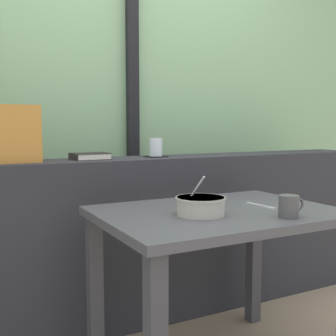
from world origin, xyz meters
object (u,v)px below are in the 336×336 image
(soup_bowl, at_px, (200,206))
(coaster_square, at_px, (156,157))
(throw_pillow, at_px, (2,134))
(juice_glass, at_px, (156,148))
(closed_book, at_px, (90,156))
(ceramic_mug, at_px, (289,206))
(breakfast_table, at_px, (218,238))
(fork_utensil, at_px, (260,205))

(soup_bowl, bearing_deg, coaster_square, 78.62)
(coaster_square, bearing_deg, throw_pillow, -179.17)
(juice_glass, height_order, closed_book, juice_glass)
(soup_bowl, relative_size, ceramic_mug, 1.72)
(breakfast_table, xyz_separation_m, throw_pillow, (-0.75, 0.61, 0.42))
(juice_glass, relative_size, fork_utensil, 0.57)
(juice_glass, bearing_deg, throw_pillow, -179.17)
(fork_utensil, height_order, ceramic_mug, ceramic_mug)
(closed_book, relative_size, fork_utensil, 1.08)
(breakfast_table, bearing_deg, juice_glass, 88.46)
(coaster_square, relative_size, fork_utensil, 0.59)
(juice_glass, distance_m, closed_book, 0.37)
(throw_pillow, height_order, fork_utensil, throw_pillow)
(throw_pillow, height_order, soup_bowl, throw_pillow)
(breakfast_table, xyz_separation_m, juice_glass, (0.02, 0.62, 0.34))
(closed_book, relative_size, soup_bowl, 0.94)
(breakfast_table, relative_size, throw_pillow, 3.03)
(closed_book, distance_m, throw_pillow, 0.42)
(throw_pillow, xyz_separation_m, soup_bowl, (0.63, -0.66, -0.27))
(fork_utensil, bearing_deg, ceramic_mug, -107.29)
(soup_bowl, bearing_deg, breakfast_table, 23.27)
(throw_pillow, distance_m, fork_utensil, 1.18)
(breakfast_table, relative_size, juice_glass, 10.00)
(juice_glass, xyz_separation_m, fork_utensil, (0.19, -0.63, -0.22))
(juice_glass, bearing_deg, breakfast_table, -91.54)
(coaster_square, relative_size, throw_pillow, 0.31)
(coaster_square, distance_m, throw_pillow, 0.78)
(coaster_square, bearing_deg, soup_bowl, -101.38)
(soup_bowl, height_order, ceramic_mug, soup_bowl)
(closed_book, relative_size, throw_pillow, 0.57)
(closed_book, distance_m, soup_bowl, 0.72)
(coaster_square, height_order, closed_book, closed_book)
(soup_bowl, height_order, fork_utensil, soup_bowl)
(coaster_square, distance_m, ceramic_mug, 0.88)
(ceramic_mug, bearing_deg, fork_utensil, 76.81)
(breakfast_table, relative_size, closed_book, 5.29)
(juice_glass, distance_m, throw_pillow, 0.77)
(throw_pillow, bearing_deg, closed_book, 1.71)
(fork_utensil, bearing_deg, closed_book, 127.02)
(coaster_square, xyz_separation_m, soup_bowl, (-0.13, -0.67, -0.14))
(closed_book, height_order, ceramic_mug, closed_book)
(breakfast_table, distance_m, coaster_square, 0.68)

